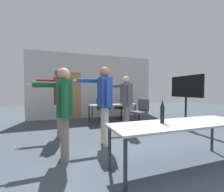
# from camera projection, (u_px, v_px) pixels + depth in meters

# --- Properties ---
(ground_plane) EXTENTS (24.00, 24.00, 0.00)m
(ground_plane) POSITION_uv_depth(u_px,v_px,m) (186.00, 184.00, 1.98)
(ground_plane) COLOR #3D4751
(back_wall) EXTENTS (5.78, 0.12, 2.90)m
(back_wall) POSITION_uv_depth(u_px,v_px,m) (94.00, 86.00, 6.98)
(back_wall) COLOR beige
(back_wall) RESTS_ON ground_plane
(conference_table_near) EXTENTS (2.33, 0.70, 0.72)m
(conference_table_near) POSITION_uv_depth(u_px,v_px,m) (181.00, 126.00, 2.40)
(conference_table_near) COLOR #A8A8AD
(conference_table_near) RESTS_ON ground_plane
(conference_table_far) EXTENTS (1.82, 0.73, 0.72)m
(conference_table_far) POSITION_uv_depth(u_px,v_px,m) (112.00, 106.00, 5.83)
(conference_table_far) COLOR #A8A8AD
(conference_table_far) RESTS_ON ground_plane
(tv_screen) EXTENTS (0.44, 1.27, 1.73)m
(tv_screen) POSITION_uv_depth(u_px,v_px,m) (186.00, 94.00, 4.89)
(tv_screen) COLOR black
(tv_screen) RESTS_ON ground_plane
(person_center_tall) EXTENTS (0.76, 0.71, 1.68)m
(person_center_tall) POSITION_uv_depth(u_px,v_px,m) (126.00, 98.00, 4.56)
(person_center_tall) COLOR slate
(person_center_tall) RESTS_ON ground_plane
(person_far_watching) EXTENTS (0.82, 0.70, 1.82)m
(person_far_watching) POSITION_uv_depth(u_px,v_px,m) (59.00, 96.00, 3.97)
(person_far_watching) COLOR slate
(person_far_watching) RESTS_ON ground_plane
(person_left_plaid) EXTENTS (0.76, 0.68, 1.64)m
(person_left_plaid) POSITION_uv_depth(u_px,v_px,m) (63.00, 105.00, 2.66)
(person_left_plaid) COLOR slate
(person_left_plaid) RESTS_ON ground_plane
(person_right_polo) EXTENTS (0.80, 0.64, 1.78)m
(person_right_polo) POSITION_uv_depth(u_px,v_px,m) (104.00, 98.00, 3.41)
(person_right_polo) COLOR beige
(person_right_polo) RESTS_ON ground_plane
(office_chair_near_pushed) EXTENTS (0.65, 0.68, 0.94)m
(office_chair_near_pushed) POSITION_uv_depth(u_px,v_px,m) (123.00, 109.00, 6.62)
(office_chair_near_pushed) COLOR black
(office_chair_near_pushed) RESTS_ON ground_plane
(office_chair_side_rolled) EXTENTS (0.65, 0.62, 0.93)m
(office_chair_side_rolled) POSITION_uv_depth(u_px,v_px,m) (140.00, 113.00, 5.29)
(office_chair_side_rolled) COLOR black
(office_chair_side_rolled) RESTS_ON ground_plane
(office_chair_far_right) EXTENTS (0.68, 0.69, 0.92)m
(office_chair_far_right) POSITION_uv_depth(u_px,v_px,m) (103.00, 110.00, 6.33)
(office_chair_far_right) COLOR black
(office_chair_far_right) RESTS_ON ground_plane
(beer_bottle) EXTENTS (0.07, 0.07, 0.39)m
(beer_bottle) POSITION_uv_depth(u_px,v_px,m) (162.00, 112.00, 2.36)
(beer_bottle) COLOR black
(beer_bottle) RESTS_ON conference_table_near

